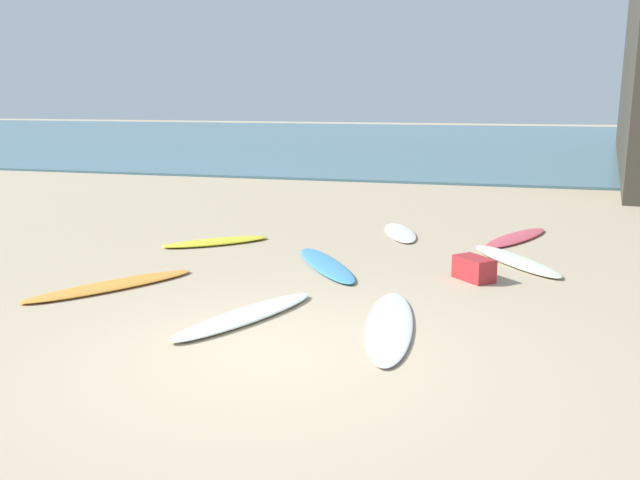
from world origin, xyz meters
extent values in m
plane|color=tan|center=(0.00, 0.00, 0.00)|extent=(120.00, 120.00, 0.00)
cube|color=slate|center=(0.00, 34.17, 0.04)|extent=(120.00, 40.00, 0.08)
ellipsoid|color=white|center=(-0.63, 1.00, 0.04)|extent=(1.39, 2.32, 0.09)
ellipsoid|color=#DE4754|center=(2.68, 6.63, 0.03)|extent=(1.48, 2.30, 0.07)
ellipsoid|color=white|center=(0.48, 6.55, 0.03)|extent=(1.07, 2.02, 0.06)
ellipsoid|color=silver|center=(1.12, 1.14, 0.03)|extent=(0.84, 2.64, 0.06)
ellipsoid|color=#4598D6|center=(-0.31, 3.70, 0.04)|extent=(1.68, 2.28, 0.08)
ellipsoid|color=#E6ECCA|center=(2.62, 4.73, 0.04)|extent=(1.69, 2.24, 0.08)
ellipsoid|color=yellow|center=(-2.67, 4.82, 0.04)|extent=(1.87, 1.69, 0.08)
ellipsoid|color=orange|center=(-2.95, 1.78, 0.03)|extent=(1.85, 2.38, 0.07)
cube|color=#B2282D|center=(2.00, 3.51, 0.17)|extent=(0.66, 0.67, 0.34)
camera|label=1|loc=(2.23, -6.29, 2.68)|focal=37.58mm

